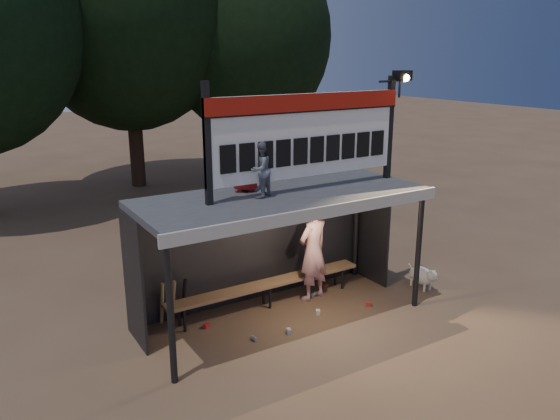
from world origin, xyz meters
name	(u,v)px	position (x,y,z in m)	size (l,w,h in m)	color
ground	(282,317)	(0.00, 0.00, 0.00)	(80.00, 80.00, 0.00)	brown
player	(313,251)	(0.94, 0.39, 0.98)	(0.72, 0.47, 1.96)	white
child_a	(260,170)	(-0.45, -0.02, 2.79)	(0.45, 0.35, 0.93)	slate
child_b	(245,160)	(-0.45, 0.48, 2.87)	(0.53, 0.35, 1.09)	#AD1C1A
dugout_shelter	(275,217)	(0.00, 0.24, 1.85)	(5.10, 2.08, 2.32)	#3B3B3E
scoreboard_assembly	(311,132)	(0.56, -0.01, 3.32)	(4.10, 0.27, 1.99)	black
bench	(267,285)	(0.00, 0.55, 0.43)	(4.00, 0.35, 0.48)	#916844
tree_mid	(126,5)	(1.00, 11.50, 6.17)	(7.22, 7.22, 10.36)	#321F16
tree_right	(247,37)	(5.00, 10.50, 5.19)	(6.08, 6.08, 8.72)	black
dog	(423,276)	(3.10, -0.41, 0.28)	(0.36, 0.81, 0.49)	beige
bats	(173,301)	(-1.75, 0.82, 0.43)	(0.47, 0.33, 0.84)	olive
litter	(299,312)	(0.33, -0.04, 0.04)	(3.09, 1.33, 0.08)	red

